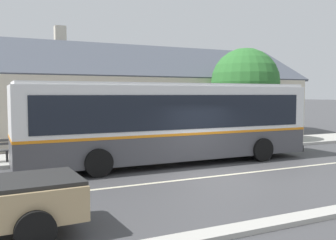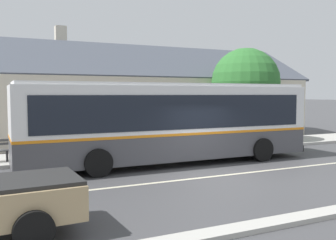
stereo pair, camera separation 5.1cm
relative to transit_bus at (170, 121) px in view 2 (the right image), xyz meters
The scene contains 8 objects.
ground_plane 3.45m from the transit_bus, 79.17° to the right, with size 300.00×300.00×0.00m, color #424244.
sidewalk_far 3.58m from the transit_bus, 79.84° to the left, with size 60.00×3.00×0.15m, color #ADAAA3.
curb_near 7.86m from the transit_bus, 85.85° to the right, with size 60.00×0.50×0.12m, color #ADAAA3.
lane_divider_stripe 3.45m from the transit_bus, 79.17° to the right, with size 60.00×0.16×0.01m, color beige.
community_building 10.85m from the transit_bus, 73.43° to the left, with size 20.89×9.47×7.28m.
transit_bus is the anchor object (origin of this frame).
street_tree_primary 8.16m from the transit_bus, 30.59° to the left, with size 4.00×4.00×5.59m.
bus_stop_sign 5.93m from the transit_bus, 20.65° to the left, with size 0.36×0.07×2.40m.
Camera 2 is at (-7.23, -11.00, 2.88)m, focal length 40.00 mm.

